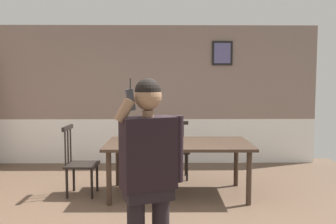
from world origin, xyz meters
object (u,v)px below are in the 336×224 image
chair_by_doorway (176,150)px  person_figure (149,169)px  chair_near_window (79,162)px  dining_table (178,147)px

chair_by_doorway → person_figure: (-0.33, -3.25, 0.48)m
chair_near_window → person_figure: (1.09, -2.34, 0.48)m
chair_by_doorway → person_figure: person_figure is taller
chair_near_window → chair_by_doorway: chair_near_window is taller
chair_near_window → chair_by_doorway: 1.68m
chair_by_doorway → chair_near_window: bearing=32.6°
dining_table → person_figure: 2.36m
dining_table → chair_by_doorway: 0.95m
dining_table → chair_by_doorway: size_ratio=2.17×
chair_by_doorway → person_figure: bearing=83.9°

